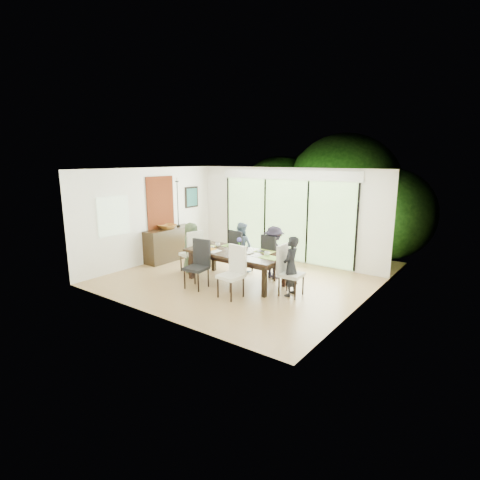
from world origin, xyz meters
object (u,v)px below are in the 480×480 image
Objects in this scene: person_far_right at (274,252)px; vase at (239,249)px; laptop at (207,247)px; person_left_end at (191,247)px; bowl at (167,227)px; table_top at (236,253)px; cup_c at (267,254)px; chair_far_right at (274,256)px; sideboard at (171,244)px; chair_near_left at (196,264)px; cup_b at (239,251)px; chair_near_right at (231,272)px; person_right_end at (291,266)px; chair_left_end at (191,251)px; chair_right_end at (292,271)px; person_far_left at (242,247)px; cup_a at (218,244)px; chair_far_left at (242,250)px.

person_far_right is 0.94m from vase.
laptop is at bearing -170.54° from vase.
bowl is at bearing 60.29° from person_left_end.
table_top is 0.81m from cup_c.
person_left_end is 1.00× the size of person_far_right.
chair_far_right reaches higher than vase.
laptop is 2.10m from sideboard.
chair_far_right is 3.44m from bowl.
bowl reaches higher than table_top.
chair_near_left is 11.00× the size of cup_b.
table_top is 2.89m from sideboard.
cup_c is at bearing 78.19° from chair_near_right.
person_right_end is at bearing -8.37° from cup_c.
person_right_end is at bearing 104.03° from chair_left_end.
chair_right_end is 1.27m from person_far_right.
chair_left_end is 1.34m from person_far_left.
laptop is at bearing 44.71° from chair_far_right.
table_top is 19.35× the size of cup_a.
chair_near_right is 3.61m from sideboard.
person_right_end is 0.71m from cup_c.
person_far_right reaches higher than chair_near_right.
person_right_end is 1.00× the size of person_far_right.
chair_far_left is 1.00× the size of chair_far_right.
person_right_end is (1.48, 0.00, -0.08)m from table_top.
chair_far_left is at bearing -62.67° from person_left_end.
chair_far_left is at bearing 11.58° from person_far_right.
chair_right_end is 0.85× the size of person_far_left.
person_left_end reaches higher than chair_far_right.
chair_right_end is at bearing -8.13° from cup_c.
person_far_right is (1.00, -0.02, 0.10)m from chair_far_left.
cup_a is (0.15, 0.25, 0.04)m from laptop.
chair_far_right is at bearing 67.17° from cup_b.
person_far_left is at bearing 100.89° from chair_far_left.
bowl is (-2.83, 0.43, 0.27)m from table_top.
chair_far_left is at bearing -81.63° from person_far_left.
chair_far_left is at bearing 82.22° from chair_near_left.
person_left_end is 2.96m from person_right_end.
cup_c is (0.75, 0.05, -0.01)m from vase.
person_right_end reaches higher than cup_c.
chair_far_left is at bearing 7.74° from sideboard.
person_left_end is at bearing 176.49° from cup_b.
cup_c is at bearing -5.14° from bowl.
cup_a is (-1.25, -0.70, 0.25)m from chair_far_right.
chair_near_right is (2.00, -0.87, 0.00)m from chair_left_end.
chair_right_end is 2.36m from laptop.
chair_left_end is at bearing 180.00° from table_top.
chair_near_left is 0.67× the size of sideboard.
chair_left_end is at bearing 87.54° from chair_right_end.
chair_right_end is 1.38m from cup_b.
chair_left_end is 11.00× the size of cup_b.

